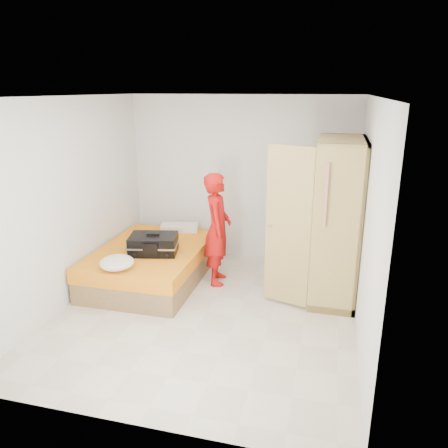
% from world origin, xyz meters
% --- Properties ---
extents(room, '(4.00, 4.02, 2.60)m').
position_xyz_m(room, '(0.00, 0.00, 1.30)').
color(room, beige).
rests_on(room, ground).
extents(bed, '(1.42, 2.02, 0.50)m').
position_xyz_m(bed, '(-1.05, 0.73, 0.25)').
color(bed, '#956B44').
rests_on(bed, ground).
extents(wardrobe, '(1.15, 1.20, 2.10)m').
position_xyz_m(wardrobe, '(1.45, 0.87, 1.00)').
color(wardrobe, tan).
rests_on(wardrobe, ground).
extents(person, '(0.49, 0.64, 1.59)m').
position_xyz_m(person, '(-0.11, 0.92, 0.80)').
color(person, red).
rests_on(person, ground).
extents(suitcase, '(0.75, 0.61, 0.28)m').
position_xyz_m(suitcase, '(-0.93, 0.55, 0.63)').
color(suitcase, black).
rests_on(suitcase, bed).
extents(round_cushion, '(0.43, 0.43, 0.17)m').
position_xyz_m(round_cushion, '(-1.15, -0.09, 0.58)').
color(round_cushion, white).
rests_on(round_cushion, bed).
extents(pillow, '(0.64, 0.43, 0.11)m').
position_xyz_m(pillow, '(-0.92, 1.58, 0.55)').
color(pillow, white).
rests_on(pillow, bed).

